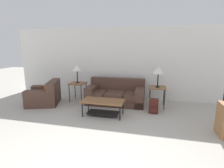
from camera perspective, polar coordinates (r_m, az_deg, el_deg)
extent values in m
cube|color=white|center=(6.50, 5.13, 6.66)|extent=(9.00, 0.06, 2.60)
cube|color=#4C3328|center=(6.05, 1.17, -5.26)|extent=(1.96, 1.03, 0.22)
cube|color=#4C3328|center=(6.12, -4.81, -3.03)|extent=(0.64, 0.91, 0.20)
cube|color=#4C3328|center=(5.97, 1.14, -3.40)|extent=(0.64, 0.91, 0.20)
cube|color=#4C3328|center=(5.88, 7.34, -3.74)|extent=(0.64, 0.91, 0.20)
cube|color=#4C3328|center=(6.26, 1.85, 0.18)|extent=(1.94, 0.30, 0.40)
cube|color=#4C3328|center=(6.20, -6.36, -3.15)|extent=(0.30, 1.00, 0.58)
cube|color=#4C3328|center=(5.89, 9.13, -4.06)|extent=(0.30, 1.00, 0.58)
cube|color=#4C3328|center=(6.39, -21.41, -4.33)|extent=(1.24, 1.26, 0.40)
cube|color=#4C3328|center=(6.20, -18.56, -0.78)|extent=(0.57, 1.03, 0.40)
cube|color=#4C3328|center=(6.71, -20.62, -2.78)|extent=(1.00, 0.56, 0.56)
cube|color=#4C3328|center=(6.03, -22.40, -4.58)|extent=(1.00, 0.56, 0.56)
cube|color=orange|center=(6.28, -20.56, -1.70)|extent=(0.29, 0.38, 0.36)
cube|color=brown|center=(4.91, -2.98, -5.55)|extent=(1.19, 0.58, 0.04)
cylinder|color=black|center=(4.96, -9.69, -8.28)|extent=(0.03, 0.03, 0.41)
cylinder|color=black|center=(4.66, 2.61, -9.48)|extent=(0.03, 0.03, 0.41)
cylinder|color=black|center=(5.36, -7.76, -6.64)|extent=(0.03, 0.03, 0.41)
cylinder|color=black|center=(5.08, 3.61, -7.61)|extent=(0.03, 0.03, 0.41)
cube|color=black|center=(5.03, -2.94, -9.33)|extent=(0.89, 0.40, 0.02)
cube|color=brown|center=(6.31, -11.15, 0.25)|extent=(0.53, 0.55, 0.03)
cylinder|color=black|center=(6.28, -13.77, -3.02)|extent=(0.03, 0.03, 0.63)
cylinder|color=black|center=(6.09, -10.01, -3.33)|extent=(0.03, 0.03, 0.63)
cylinder|color=black|center=(6.68, -11.96, -2.01)|extent=(0.03, 0.03, 0.63)
cylinder|color=black|center=(6.50, -8.38, -2.26)|extent=(0.03, 0.03, 0.63)
cube|color=brown|center=(5.75, 14.62, -1.09)|extent=(0.53, 0.55, 0.03)
cylinder|color=black|center=(5.60, 12.17, -4.79)|extent=(0.03, 0.03, 0.63)
cylinder|color=black|center=(5.61, 16.76, -5.01)|extent=(0.03, 0.03, 0.63)
cylinder|color=black|center=(6.05, 12.30, -3.52)|extent=(0.03, 0.03, 0.63)
cylinder|color=black|center=(6.06, 16.54, -3.73)|extent=(0.03, 0.03, 0.63)
cylinder|color=black|center=(6.30, -11.16, 0.46)|extent=(0.14, 0.14, 0.02)
cylinder|color=black|center=(6.26, -11.24, 2.39)|extent=(0.04, 0.04, 0.41)
cone|color=white|center=(6.22, -11.36, 5.27)|extent=(0.33, 0.33, 0.22)
cylinder|color=black|center=(5.74, 14.63, -0.86)|extent=(0.14, 0.14, 0.02)
cylinder|color=black|center=(5.70, 14.75, 1.25)|extent=(0.04, 0.04, 0.41)
cone|color=white|center=(5.65, 14.92, 4.40)|extent=(0.33, 0.33, 0.22)
cube|color=#4C1E19|center=(5.32, 13.41, -6.97)|extent=(0.27, 0.21, 0.42)
cube|color=#4C1E19|center=(5.23, 13.36, -8.28)|extent=(0.20, 0.05, 0.17)
cylinder|color=#4C1E19|center=(5.43, 12.64, -6.30)|extent=(0.02, 0.02, 0.31)
cylinder|color=#4C1E19|center=(5.43, 14.23, -6.38)|extent=(0.02, 0.02, 0.31)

